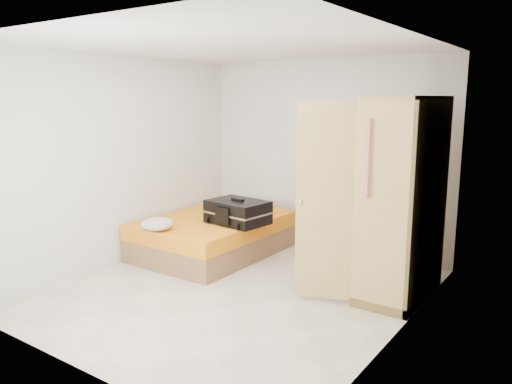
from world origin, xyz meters
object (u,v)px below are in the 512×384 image
Objects in this scene: bed at (215,235)px; round_cushion at (157,224)px; person at (337,195)px; suitcase at (238,212)px; wardrobe at (397,204)px.

round_cushion is (-0.15, -0.90, 0.32)m from bed.
person is 4.90× the size of round_cushion.
suitcase reaches higher than round_cushion.
wardrobe is at bearing -1.20° from bed.
wardrobe is 2.08m from suitcase.
bed is 0.60m from suitcase.
round_cushion is (-2.65, -0.85, -0.42)m from wardrobe.
wardrobe reaches higher than person.
person reaches higher than bed.
suitcase is at bearing 54.12° from round_cushion.
wardrobe is at bearing -109.53° from person.
person is 1.30m from suitcase.
wardrobe is at bearing 17.74° from round_cushion.
suitcase is at bearing 105.19° from person.
suitcase is 2.07× the size of round_cushion.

